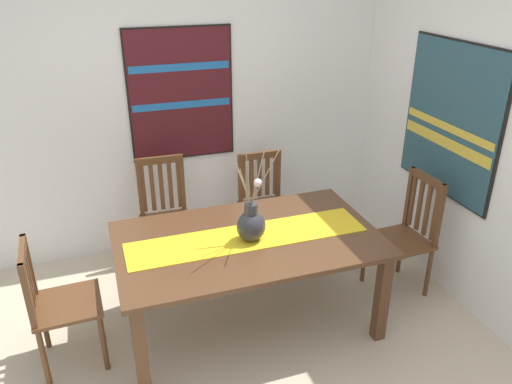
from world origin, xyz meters
The scene contains 11 objects.
ground_plane centered at (0.00, 0.00, -0.01)m, with size 6.40×6.40×0.03m, color beige.
wall_back centered at (0.00, 1.86, 1.35)m, with size 6.40×0.12×2.70m, color silver.
dining_table centered at (0.16, 0.47, 0.63)m, with size 1.80×1.08×0.72m.
table_runner centered at (0.16, 0.47, 0.72)m, with size 1.65×0.36×0.01m, color gold.
centerpiece_vase centered at (0.17, 0.42, 0.85)m, with size 0.24×0.27×0.72m.
chair_0 centered at (0.61, 1.41, 0.48)m, with size 0.42×0.42×0.91m.
chair_1 centered at (-1.12, 0.49, 0.48)m, with size 0.44×0.44×0.90m.
chair_2 centered at (1.47, 0.49, 0.50)m, with size 0.44×0.44×0.97m.
chair_3 centered at (-0.27, 1.43, 0.50)m, with size 0.43×0.43×0.97m.
painting_on_back_wall centered at (-0.01, 1.79, 1.41)m, with size 0.89×0.05×1.12m.
painting_on_side_wall centered at (1.79, 0.58, 1.36)m, with size 0.05×1.03×1.15m.
Camera 1 is at (-0.75, -2.38, 2.47)m, focal length 35.23 mm.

